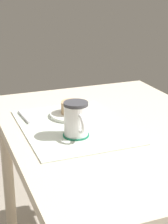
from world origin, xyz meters
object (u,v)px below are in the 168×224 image
object	(u,v)px
dining_table	(115,151)
pastry	(72,107)
pastry_plate	(72,115)
coffee_mug	(76,119)

from	to	relation	value
dining_table	pastry	distance (m)	0.22
dining_table	pastry_plate	bearing A→B (deg)	-142.66
pastry	coffee_mug	xyz separation A→B (m)	(0.18, -0.05, 0.03)
pastry	coffee_mug	distance (m)	0.18
dining_table	pastry	world-z (taller)	pastry
dining_table	pastry_plate	distance (m)	0.21
pastry_plate	coffee_mug	bearing A→B (deg)	-15.23
pastry_plate	pastry	bearing A→B (deg)	0.00
pastry_plate	pastry	world-z (taller)	pastry
pastry	coffee_mug	world-z (taller)	coffee_mug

